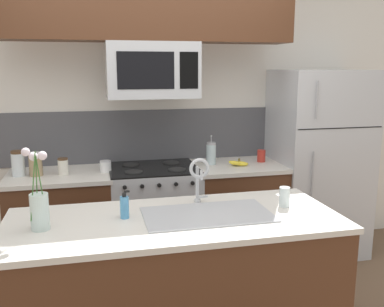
# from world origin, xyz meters

# --- Properties ---
(rear_partition) EXTENTS (5.20, 0.10, 2.60)m
(rear_partition) POSITION_xyz_m (0.30, 1.28, 1.30)
(rear_partition) COLOR silver
(rear_partition) RESTS_ON ground
(splash_band) EXTENTS (3.17, 0.01, 0.48)m
(splash_band) POSITION_xyz_m (0.00, 1.22, 1.15)
(splash_band) COLOR #4C4C51
(splash_band) RESTS_ON rear_partition
(back_counter_left) EXTENTS (0.85, 0.65, 0.91)m
(back_counter_left) POSITION_xyz_m (-0.79, 0.90, 0.46)
(back_counter_left) COLOR #4C2B19
(back_counter_left) RESTS_ON ground
(back_counter_right) EXTENTS (0.81, 0.65, 0.91)m
(back_counter_right) POSITION_xyz_m (0.77, 0.90, 0.46)
(back_counter_right) COLOR #4C2B19
(back_counter_right) RESTS_ON ground
(stove_range) EXTENTS (0.76, 0.64, 0.93)m
(stove_range) POSITION_xyz_m (0.00, 0.90, 0.46)
(stove_range) COLOR #B7BABF
(stove_range) RESTS_ON ground
(microwave) EXTENTS (0.74, 0.40, 0.45)m
(microwave) POSITION_xyz_m (0.00, 0.88, 1.75)
(microwave) COLOR #B7BABF
(upper_cabinet_band) EXTENTS (2.35, 0.34, 0.60)m
(upper_cabinet_band) POSITION_xyz_m (-0.02, 0.85, 2.27)
(upper_cabinet_band) COLOR #4C2B19
(refrigerator) EXTENTS (0.84, 0.74, 1.75)m
(refrigerator) POSITION_xyz_m (1.58, 0.92, 0.88)
(refrigerator) COLOR #B7BABF
(refrigerator) RESTS_ON ground
(storage_jar_tall) EXTENTS (0.10, 0.10, 0.21)m
(storage_jar_tall) POSITION_xyz_m (-1.10, 0.90, 1.01)
(storage_jar_tall) COLOR silver
(storage_jar_tall) RESTS_ON back_counter_left
(storage_jar_medium) EXTENTS (0.11, 0.11, 0.19)m
(storage_jar_medium) POSITION_xyz_m (-0.96, 0.88, 1.01)
(storage_jar_medium) COLOR #997F5B
(storage_jar_medium) RESTS_ON back_counter_left
(storage_jar_short) EXTENTS (0.08, 0.08, 0.14)m
(storage_jar_short) POSITION_xyz_m (-0.75, 0.87, 0.98)
(storage_jar_short) COLOR silver
(storage_jar_short) RESTS_ON back_counter_left
(storage_jar_squat) EXTENTS (0.09, 0.09, 0.09)m
(storage_jar_squat) POSITION_xyz_m (-0.41, 0.88, 0.96)
(storage_jar_squat) COLOR silver
(storage_jar_squat) RESTS_ON back_counter_left
(banana_bunch) EXTENTS (0.19, 0.12, 0.08)m
(banana_bunch) POSITION_xyz_m (0.76, 0.84, 0.93)
(banana_bunch) COLOR yellow
(banana_bunch) RESTS_ON back_counter_right
(french_press) EXTENTS (0.09, 0.09, 0.27)m
(french_press) POSITION_xyz_m (0.54, 0.96, 1.01)
(french_press) COLOR silver
(french_press) RESTS_ON back_counter_right
(coffee_tin) EXTENTS (0.08, 0.08, 0.11)m
(coffee_tin) POSITION_xyz_m (1.02, 0.95, 0.97)
(coffee_tin) COLOR #B22D23
(coffee_tin) RESTS_ON back_counter_right
(island_counter) EXTENTS (1.96, 0.81, 0.91)m
(island_counter) POSITION_xyz_m (-0.05, -0.35, 0.46)
(island_counter) COLOR #4C2B19
(island_counter) RESTS_ON ground
(kitchen_sink) EXTENTS (0.76, 0.43, 0.16)m
(kitchen_sink) POSITION_xyz_m (0.15, -0.35, 0.84)
(kitchen_sink) COLOR #ADAFB5
(kitchen_sink) RESTS_ON island_counter
(sink_faucet) EXTENTS (0.14, 0.14, 0.31)m
(sink_faucet) POSITION_xyz_m (0.15, -0.14, 1.11)
(sink_faucet) COLOR #B7BABF
(sink_faucet) RESTS_ON island_counter
(dish_soap_bottle) EXTENTS (0.06, 0.05, 0.16)m
(dish_soap_bottle) POSITION_xyz_m (-0.34, -0.29, 0.98)
(dish_soap_bottle) COLOR #4C93C6
(dish_soap_bottle) RESTS_ON island_counter
(drinking_glass) EXTENTS (0.07, 0.07, 0.13)m
(drinking_glass) POSITION_xyz_m (0.66, -0.30, 0.97)
(drinking_glass) COLOR silver
(drinking_glass) RESTS_ON island_counter
(flower_vase) EXTENTS (0.13, 0.11, 0.46)m
(flower_vase) POSITION_xyz_m (-0.80, -0.36, 1.03)
(flower_vase) COLOR silver
(flower_vase) RESTS_ON island_counter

